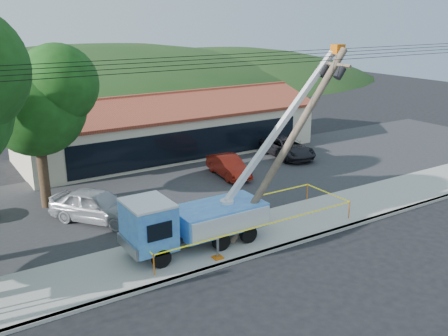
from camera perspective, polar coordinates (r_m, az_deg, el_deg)
The scene contains 14 objects.
ground at distance 21.43m, azimuth 8.40°, elevation -11.73°, with size 120.00×120.00×0.00m, color black.
curb at distance 22.82m, azimuth 4.94°, elevation -9.48°, with size 60.00×0.25×0.15m, color #ABA9A0.
sidewalk at distance 24.20m, azimuth 2.20°, elevation -7.80°, with size 60.00×4.00×0.15m, color #ABA9A0.
parking_lot at distance 30.63m, azimuth -6.32°, elevation -2.45°, with size 60.00×12.00×0.10m, color #28282B.
strip_mall at distance 38.72m, azimuth -6.36°, elevation 4.55°, with size 22.50×8.53×4.67m.
tree_lot at distance 27.87m, azimuth -20.82°, elevation 7.66°, with size 6.30×5.60×8.94m.
hill_center at distance 73.32m, azimuth -14.37°, elevation 8.62°, with size 89.60×64.00×32.00m, color #193714.
hill_east at distance 81.71m, azimuth -0.79°, elevation 9.98°, with size 72.80×52.00×26.00m, color #193714.
utility_truck at distance 22.50m, azimuth -3.44°, elevation -5.57°, with size 11.57×3.55×8.75m.
leaning_pole at distance 23.83m, azimuth 8.06°, elevation 3.81°, with size 6.73×1.98×8.72m.
caution_tape at distance 24.31m, azimuth 2.26°, elevation -5.64°, with size 11.09×3.30×0.95m.
car_silver at distance 26.70m, azimuth -14.19°, elevation -6.04°, with size 1.99×4.94×1.68m, color #ADAEB5.
car_red at distance 32.83m, azimuth 0.51°, elevation -1.07°, with size 1.43×4.11×1.35m, color maroon.
car_dark at distance 37.52m, azimuth 7.16°, elevation 1.14°, with size 2.36×5.11×1.42m, color black.
Camera 1 is at (-12.52, -14.00, 10.31)m, focal length 40.00 mm.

